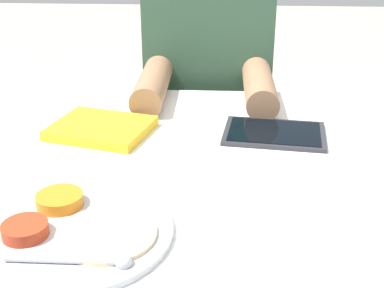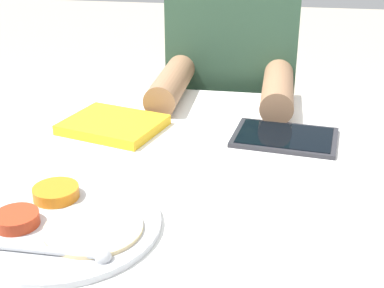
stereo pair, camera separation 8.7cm
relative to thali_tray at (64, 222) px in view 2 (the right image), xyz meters
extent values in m
cylinder|color=#B7BABF|center=(0.00, 0.00, 0.00)|extent=(0.27, 0.27, 0.01)
cylinder|color=orange|center=(-0.04, 0.06, 0.01)|extent=(0.07, 0.07, 0.02)
cylinder|color=#A83319|center=(-0.06, -0.02, 0.01)|extent=(0.06, 0.06, 0.02)
cylinder|color=beige|center=(0.05, -0.01, 0.00)|extent=(0.14, 0.14, 0.01)
cylinder|color=#B7BABF|center=(0.01, -0.08, 0.01)|extent=(0.15, 0.01, 0.01)
sphere|color=#B7BABF|center=(0.08, -0.08, 0.01)|extent=(0.02, 0.02, 0.02)
cube|color=silver|center=(-0.04, 0.35, 0.00)|extent=(0.21, 0.19, 0.01)
cube|color=gold|center=(-0.04, 0.35, 0.00)|extent=(0.22, 0.19, 0.02)
cube|color=#28282D|center=(0.31, 0.36, 0.00)|extent=(0.21, 0.16, 0.01)
cube|color=black|center=(0.31, 0.36, 0.00)|extent=(0.19, 0.14, 0.00)
cube|color=black|center=(0.16, 0.78, -0.57)|extent=(0.29, 0.22, 0.44)
cube|color=#2D4C38|center=(0.16, 0.78, -0.03)|extent=(0.33, 0.20, 0.64)
cylinder|color=#936B4C|center=(0.04, 0.56, 0.03)|extent=(0.07, 0.28, 0.07)
cylinder|color=#936B4C|center=(0.29, 0.56, 0.03)|extent=(0.07, 0.28, 0.07)
camera|label=1|loc=(0.20, -0.61, 0.41)|focal=50.00mm
camera|label=2|loc=(0.28, -0.60, 0.41)|focal=50.00mm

